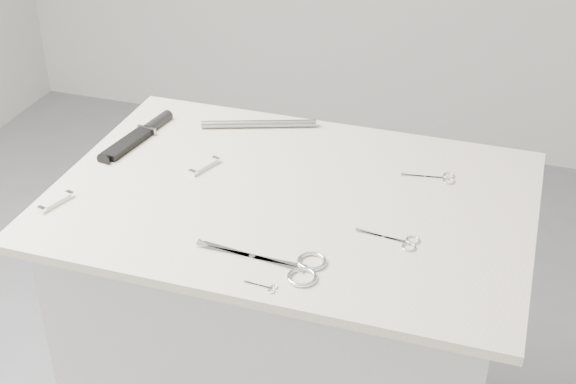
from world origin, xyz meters
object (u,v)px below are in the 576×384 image
(large_shears, at_px, (287,265))
(embroidery_scissors_b, at_px, (438,178))
(embroidery_scissors_a, at_px, (399,241))
(pocket_knife_a, at_px, (204,166))
(metal_rail, at_px, (259,124))
(sheathed_knife, at_px, (141,133))
(tiny_scissors, at_px, (265,287))
(plinth, at_px, (291,360))
(pocket_knife_b, at_px, (56,202))

(large_shears, distance_m, embroidery_scissors_b, 0.45)
(embroidery_scissors_a, bearing_deg, large_shears, -135.81)
(pocket_knife_a, distance_m, metal_rail, 0.23)
(pocket_knife_a, bearing_deg, embroidery_scissors_a, -86.66)
(embroidery_scissors_a, height_order, metal_rail, metal_rail)
(sheathed_knife, bearing_deg, large_shears, -118.69)
(tiny_scissors, height_order, metal_rail, metal_rail)
(plinth, distance_m, large_shears, 0.53)
(plinth, xyz_separation_m, pocket_knife_b, (-0.45, -0.18, 0.48))
(pocket_knife_a, bearing_deg, large_shears, -114.45)
(large_shears, xyz_separation_m, embroidery_scissors_b, (0.21, 0.40, -0.00))
(embroidery_scissors_a, bearing_deg, pocket_knife_b, -166.66)
(plinth, height_order, pocket_knife_b, pocket_knife_b)
(embroidery_scissors_b, relative_size, tiny_scissors, 1.87)
(plinth, xyz_separation_m, metal_rail, (-0.17, 0.27, 0.48))
(embroidery_scissors_b, bearing_deg, metal_rail, 158.07)
(sheathed_knife, height_order, pocket_knife_a, sheathed_knife)
(embroidery_scissors_b, bearing_deg, embroidery_scissors_a, -106.12)
(embroidery_scissors_a, bearing_deg, metal_rail, 144.98)
(large_shears, height_order, pocket_knife_b, pocket_knife_b)
(embroidery_scissors_a, relative_size, embroidery_scissors_b, 1.08)
(pocket_knife_b, bearing_deg, embroidery_scissors_a, -65.02)
(embroidery_scissors_a, distance_m, pocket_knife_b, 0.70)
(tiny_scissors, distance_m, pocket_knife_a, 0.45)
(large_shears, distance_m, tiny_scissors, 0.07)
(embroidery_scissors_a, distance_m, embroidery_scissors_b, 0.26)
(plinth, distance_m, sheathed_knife, 0.65)
(sheathed_knife, bearing_deg, embroidery_scissors_a, -100.40)
(pocket_knife_a, bearing_deg, sheathed_knife, 85.89)
(sheathed_knife, distance_m, metal_rail, 0.28)
(sheathed_knife, bearing_deg, pocket_knife_a, -105.53)
(large_shears, height_order, metal_rail, metal_rail)
(pocket_knife_a, bearing_deg, plinth, -81.52)
(embroidery_scissors_a, relative_size, metal_rail, 0.45)
(plinth, xyz_separation_m, large_shears, (0.07, -0.24, 0.47))
(sheathed_knife, height_order, metal_rail, sheathed_knife)
(plinth, bearing_deg, pocket_knife_b, -157.80)
(tiny_scissors, bearing_deg, embroidery_scissors_b, 68.14)
(large_shears, relative_size, embroidery_scissors_b, 2.13)
(plinth, relative_size, pocket_knife_a, 10.54)
(embroidery_scissors_a, relative_size, pocket_knife_b, 1.46)
(sheathed_knife, bearing_deg, plinth, -99.22)
(large_shears, distance_m, embroidery_scissors_a, 0.23)
(tiny_scissors, height_order, pocket_knife_b, pocket_knife_b)
(large_shears, distance_m, metal_rail, 0.56)
(embroidery_scissors_b, bearing_deg, sheathed_knife, 173.46)
(pocket_knife_a, distance_m, pocket_knife_b, 0.33)
(pocket_knife_b, bearing_deg, plinth, -49.91)
(plinth, relative_size, metal_rail, 3.23)
(embroidery_scissors_a, height_order, tiny_scissors, same)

